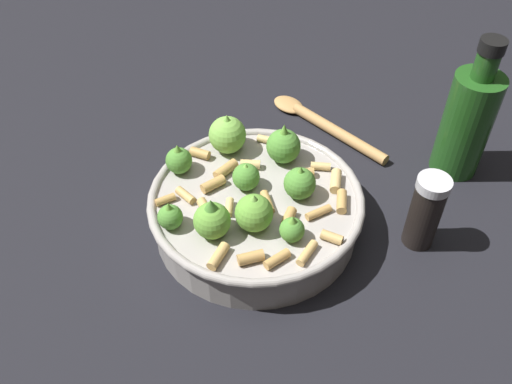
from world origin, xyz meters
TOP-DOWN VIEW (x-y plane):
  - ground_plane at (0.00, 0.00)m, footprint 2.40×2.40m
  - cooking_pan at (-0.00, -0.00)m, footprint 0.26×0.26m
  - pepper_shaker at (0.12, 0.15)m, footprint 0.04×0.04m
  - olive_oil_bottle at (0.05, 0.29)m, footprint 0.06×0.06m
  - wooden_spoon at (-0.12, 0.19)m, footprint 0.21×0.07m

SIDE VIEW (x-z plane):
  - ground_plane at x=0.00m, z-range 0.00..0.00m
  - wooden_spoon at x=-0.12m, z-range 0.00..0.02m
  - cooking_pan at x=0.00m, z-range -0.02..0.09m
  - pepper_shaker at x=0.12m, z-range 0.00..0.10m
  - olive_oil_bottle at x=0.05m, z-range -0.02..0.18m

